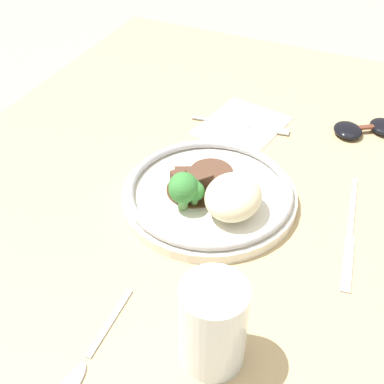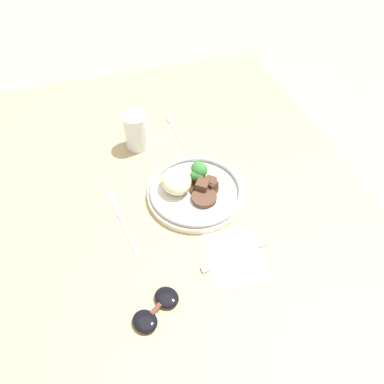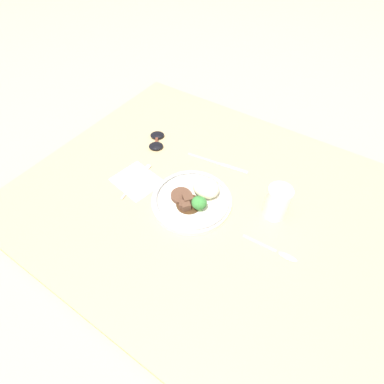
% 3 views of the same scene
% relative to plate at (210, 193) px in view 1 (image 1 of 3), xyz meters
% --- Properties ---
extents(ground_plane, '(8.00, 8.00, 0.00)m').
position_rel_plate_xyz_m(ground_plane, '(0.03, 0.04, -0.05)').
color(ground_plane, tan).
extents(dining_table, '(1.19, 0.96, 0.03)m').
position_rel_plate_xyz_m(dining_table, '(0.03, 0.04, -0.04)').
color(dining_table, tan).
rests_on(dining_table, ground).
extents(napkin, '(0.16, 0.15, 0.00)m').
position_rel_plate_xyz_m(napkin, '(-0.21, -0.03, -0.02)').
color(napkin, white).
rests_on(napkin, dining_table).
extents(plate, '(0.25, 0.25, 0.07)m').
position_rel_plate_xyz_m(plate, '(0.00, 0.00, 0.00)').
color(plate, silver).
rests_on(plate, dining_table).
extents(juice_glass, '(0.07, 0.07, 0.11)m').
position_rel_plate_xyz_m(juice_glass, '(0.23, 0.10, 0.03)').
color(juice_glass, '#F4AD19').
rests_on(juice_glass, dining_table).
extents(fork, '(0.03, 0.17, 0.00)m').
position_rel_plate_xyz_m(fork, '(-0.21, -0.02, -0.02)').
color(fork, '#ADADB2').
rests_on(fork, napkin).
extents(knife, '(0.23, 0.04, 0.00)m').
position_rel_plate_xyz_m(knife, '(-0.02, 0.20, -0.02)').
color(knife, '#ADADB2').
rests_on(knife, dining_table).
extents(spoon, '(0.16, 0.02, 0.01)m').
position_rel_plate_xyz_m(spoon, '(0.30, -0.02, -0.02)').
color(spoon, '#ADADB2').
rests_on(spoon, dining_table).
extents(sunglasses, '(0.11, 0.12, 0.02)m').
position_rel_plate_xyz_m(sunglasses, '(-0.28, 0.17, -0.01)').
color(sunglasses, black).
rests_on(sunglasses, dining_table).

